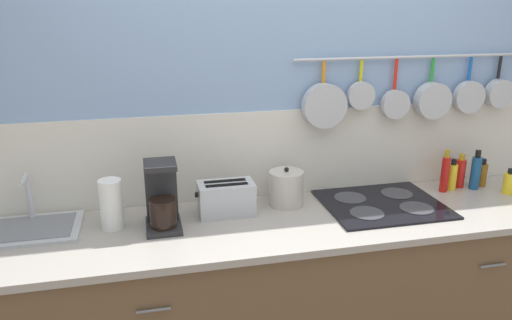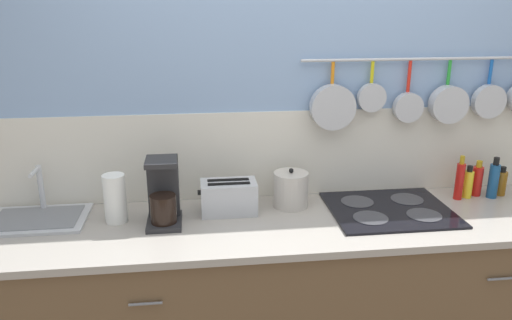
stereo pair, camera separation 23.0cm
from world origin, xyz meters
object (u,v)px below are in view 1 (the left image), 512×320
at_px(toaster, 226,198).
at_px(kettle, 286,188).
at_px(bottle_olive_oil, 460,173).
at_px(bottle_vinegar, 510,183).
at_px(coffee_maker, 162,200).
at_px(paper_towel_roll, 111,204).
at_px(bottle_cooking_wine, 445,173).
at_px(bottle_hot_sauce, 482,174).
at_px(bottle_dish_soap, 476,172).
at_px(bottle_sesame_oil, 452,176).

xyz_separation_m(toaster, kettle, (0.32, 0.04, 0.01)).
distance_m(bottle_olive_oil, bottle_vinegar, 0.26).
relative_size(bottle_olive_oil, bottle_vinegar, 1.39).
bearing_deg(coffee_maker, paper_towel_roll, 171.96).
height_order(bottle_cooking_wine, bottle_hot_sauce, bottle_cooking_wine).
distance_m(bottle_cooking_wine, bottle_olive_oil, 0.13).
relative_size(bottle_dish_soap, bottle_vinegar, 1.61).
xyz_separation_m(toaster, bottle_sesame_oil, (1.29, 0.04, -0.00)).
xyz_separation_m(bottle_olive_oil, bottle_vinegar, (0.21, -0.15, -0.02)).
distance_m(kettle, bottle_vinegar, 1.25).
bearing_deg(bottle_sesame_oil, bottle_vinegar, -24.36).
bearing_deg(kettle, bottle_hot_sauce, 0.62).
height_order(bottle_cooking_wine, bottle_olive_oil, bottle_cooking_wine).
bearing_deg(bottle_olive_oil, bottle_dish_soap, -32.92).
xyz_separation_m(bottle_sesame_oil, bottle_olive_oil, (0.07, 0.02, 0.01)).
bearing_deg(coffee_maker, bottle_sesame_oil, 4.17).
bearing_deg(bottle_vinegar, bottle_hot_sauce, 118.75).
distance_m(toaster, bottle_olive_oil, 1.36).
bearing_deg(bottle_vinegar, bottle_dish_soap, 143.65).
distance_m(toaster, bottle_cooking_wine, 1.23).
bearing_deg(bottle_dish_soap, bottle_sesame_oil, 171.68).
distance_m(kettle, bottle_hot_sauce, 1.17).
height_order(bottle_sesame_oil, bottle_vinegar, bottle_sesame_oil).
relative_size(bottle_olive_oil, bottle_dish_soap, 0.87).
bearing_deg(paper_towel_roll, bottle_hot_sauce, 2.75).
xyz_separation_m(paper_towel_roll, bottle_cooking_wine, (1.78, 0.07, -0.01)).
distance_m(bottle_dish_soap, bottle_vinegar, 0.18).
distance_m(paper_towel_roll, bottle_sesame_oil, 1.84).
height_order(kettle, bottle_cooking_wine, bottle_cooking_wine).
xyz_separation_m(kettle, bottle_sesame_oil, (0.97, -0.00, -0.01)).
height_order(coffee_maker, bottle_cooking_wine, coffee_maker).
xyz_separation_m(paper_towel_roll, kettle, (0.87, 0.09, -0.03)).
bearing_deg(bottle_vinegar, bottle_olive_oil, 144.71).
xyz_separation_m(paper_towel_roll, bottle_olive_oil, (1.91, 0.11, -0.03)).
height_order(toaster, bottle_olive_oil, bottle_olive_oil).
relative_size(coffee_maker, bottle_olive_oil, 1.62).
relative_size(coffee_maker, kettle, 1.55).
height_order(coffee_maker, toaster, coffee_maker).
relative_size(coffee_maker, bottle_hot_sauce, 1.98).
distance_m(paper_towel_roll, toaster, 0.55).
distance_m(coffee_maker, bottle_sesame_oil, 1.61).
bearing_deg(toaster, bottle_hot_sauce, 2.18).
distance_m(bottle_sesame_oil, bottle_vinegar, 0.30).
height_order(paper_towel_roll, bottle_vinegar, paper_towel_roll).
relative_size(toaster, bottle_dish_soap, 1.29).
bearing_deg(kettle, bottle_olive_oil, 1.31).
bearing_deg(toaster, bottle_vinegar, -2.96).
relative_size(bottle_sesame_oil, bottle_dish_soap, 0.79).
bearing_deg(paper_towel_roll, toaster, 4.29).
relative_size(toaster, bottle_hot_sauce, 1.82).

